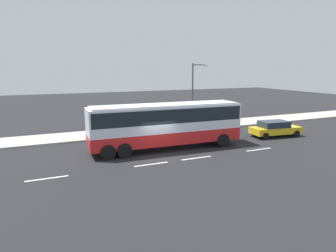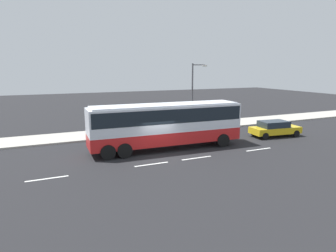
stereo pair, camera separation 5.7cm
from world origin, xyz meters
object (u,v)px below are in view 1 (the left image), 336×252
object	(u,v)px
coach_bus	(166,121)
car_yellow_taxi	(275,128)
street_lamp	(194,92)
pedestrian_near_curb	(101,126)
pedestrian_at_crossing	(172,120)

from	to	relation	value
coach_bus	car_yellow_taxi	xyz separation A→B (m)	(11.17, -0.12, -1.45)
car_yellow_taxi	coach_bus	bearing A→B (deg)	-174.93
car_yellow_taxi	street_lamp	size ratio (longest dim) A/B	0.73
car_yellow_taxi	street_lamp	bearing A→B (deg)	139.51
pedestrian_near_curb	pedestrian_at_crossing	world-z (taller)	pedestrian_at_crossing
coach_bus	pedestrian_near_curb	size ratio (longest dim) A/B	7.26
coach_bus	pedestrian_near_curb	distance (m)	7.14
pedestrian_at_crossing	street_lamp	world-z (taller)	street_lamp
pedestrian_at_crossing	street_lamp	distance (m)	3.71
coach_bus	pedestrian_at_crossing	bearing A→B (deg)	63.67
pedestrian_near_curb	pedestrian_at_crossing	size ratio (longest dim) A/B	0.95
coach_bus	car_yellow_taxi	size ratio (longest dim) A/B	2.52
car_yellow_taxi	pedestrian_at_crossing	world-z (taller)	pedestrian_at_crossing
car_yellow_taxi	street_lamp	distance (m)	8.70
pedestrian_at_crossing	car_yellow_taxi	bearing A→B (deg)	-126.36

